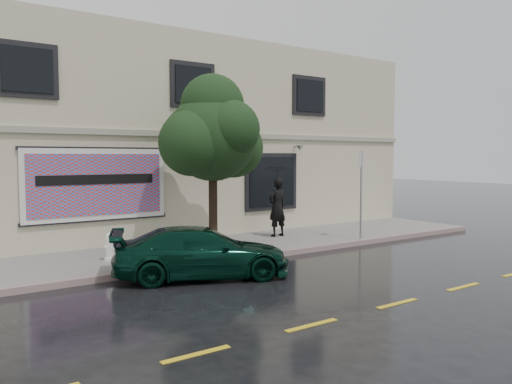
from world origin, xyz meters
TOP-DOWN VIEW (x-y plane):
  - ground at (0.00, 0.00)m, footprint 90.00×90.00m
  - sidewalk at (0.00, 3.25)m, footprint 20.00×3.50m
  - curb at (0.00, 1.50)m, footprint 20.00×0.18m
  - road_marking at (0.00, -3.50)m, footprint 19.00×0.12m
  - building at (0.00, 9.00)m, footprint 20.00×8.12m
  - billboard at (-3.20, 4.92)m, footprint 4.30×0.16m
  - car at (-2.10, 0.54)m, footprint 4.53×3.24m
  - pedestrian at (2.53, 3.70)m, footprint 0.78×0.56m
  - umbrella at (2.53, 3.70)m, footprint 1.16×1.16m
  - street_tree at (-0.56, 2.70)m, footprint 2.54×2.54m
  - fire_hydrant at (-3.49, 3.00)m, footprint 0.30×0.28m
  - sign_pole at (4.47, 1.70)m, footprint 0.34×0.13m

SIDE VIEW (x-z plane):
  - ground at x=0.00m, z-range 0.00..0.00m
  - road_marking at x=0.00m, z-range 0.00..0.01m
  - sidewalk at x=0.00m, z-range 0.00..0.15m
  - curb at x=0.00m, z-range -0.01..0.15m
  - fire_hydrant at x=-3.49m, z-range 0.14..0.88m
  - car at x=-2.10m, z-range 0.00..1.21m
  - pedestrian at x=2.53m, z-range 0.15..2.16m
  - sign_pole at x=4.47m, z-range 0.42..3.31m
  - billboard at x=-3.20m, z-range 0.95..3.15m
  - umbrella at x=2.53m, z-range 2.16..2.90m
  - street_tree at x=-0.56m, z-range 1.14..5.69m
  - building at x=0.00m, z-range 0.00..7.00m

